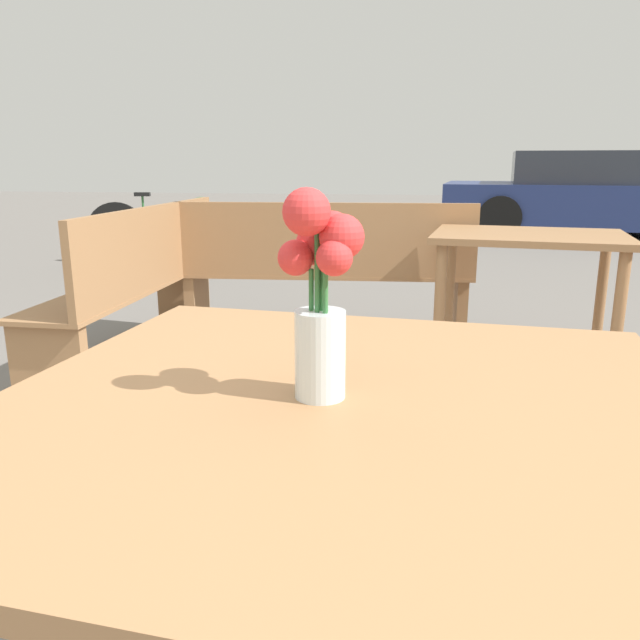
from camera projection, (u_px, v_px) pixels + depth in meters
name	position (u px, v px, depth m)	size (l,w,h in m)	color
table_front	(340.00, 456.00, 0.91)	(1.05, 1.03, 0.74)	#9E7047
flower_vase	(320.00, 297.00, 0.85)	(0.12, 0.11, 0.29)	silver
bench_middle	(325.00, 271.00, 3.51)	(1.67, 0.49, 0.85)	#9E7047
bench_far	(141.00, 283.00, 3.19)	(0.37, 1.61, 0.85)	#9E7047
table_back	(527.00, 261.00, 2.88)	(0.92, 0.74, 0.75)	#9E7047
bicycle	(161.00, 231.00, 6.65)	(1.57, 0.44, 0.75)	black
parked_car	(594.00, 195.00, 9.11)	(4.40, 2.15, 1.20)	navy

